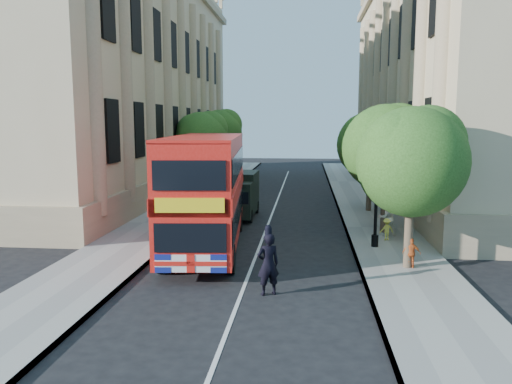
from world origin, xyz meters
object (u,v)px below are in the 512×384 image
(box_van, at_px, (239,196))
(woman_pedestrian, at_px, (387,218))
(police_constable, at_px, (268,264))
(lamp_post, at_px, (376,192))
(double_decker_bus, at_px, (207,188))

(box_van, distance_m, woman_pedestrian, 8.82)
(police_constable, xyz_separation_m, woman_pedestrian, (4.98, 8.36, -0.01))
(lamp_post, xyz_separation_m, woman_pedestrian, (0.84, 2.17, -1.52))
(lamp_post, bearing_deg, police_constable, -123.82)
(box_van, height_order, woman_pedestrian, box_van)
(double_decker_bus, relative_size, box_van, 2.33)
(police_constable, distance_m, woman_pedestrian, 9.73)
(box_van, xyz_separation_m, police_constable, (2.66, -12.75, -0.26))
(double_decker_bus, bearing_deg, box_van, 81.22)
(double_decker_bus, xyz_separation_m, police_constable, (3.09, -5.59, -1.64))
(double_decker_bus, bearing_deg, police_constable, -66.45)
(double_decker_bus, height_order, woman_pedestrian, double_decker_bus)
(double_decker_bus, xyz_separation_m, box_van, (0.43, 7.15, -1.38))
(lamp_post, bearing_deg, double_decker_bus, -175.32)
(box_van, bearing_deg, police_constable, -77.38)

